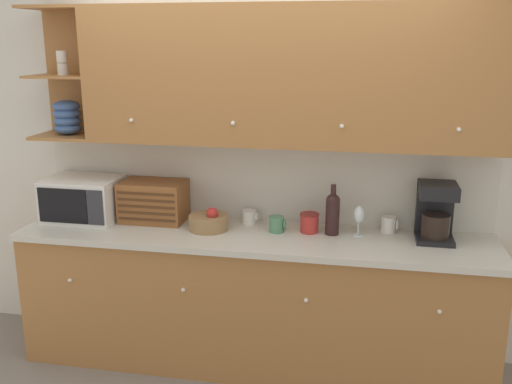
# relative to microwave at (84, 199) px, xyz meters

# --- Properties ---
(ground_plane) EXTENTS (24.00, 24.00, 0.00)m
(ground_plane) POSITION_rel_microwave_xyz_m (1.20, 0.22, -1.06)
(ground_plane) COLOR slate
(wall_back) EXTENTS (5.41, 0.06, 2.60)m
(wall_back) POSITION_rel_microwave_xyz_m (1.20, 0.25, 0.24)
(wall_back) COLOR beige
(wall_back) RESTS_ON ground_plane
(counter_unit) EXTENTS (3.03, 0.63, 0.91)m
(counter_unit) POSITION_rel_microwave_xyz_m (1.20, -0.08, -0.60)
(counter_unit) COLOR #A36B38
(counter_unit) RESTS_ON ground_plane
(backsplash_panel) EXTENTS (3.01, 0.01, 0.56)m
(backsplash_panel) POSITION_rel_microwave_xyz_m (1.20, 0.22, 0.13)
(backsplash_panel) COLOR beige
(backsplash_panel) RESTS_ON counter_unit
(upper_cabinets) EXTENTS (3.01, 0.36, 0.84)m
(upper_cabinets) POSITION_rel_microwave_xyz_m (1.36, 0.05, 0.83)
(upper_cabinets) COLOR #A36B38
(upper_cabinets) RESTS_ON backsplash_panel
(microwave) EXTENTS (0.49, 0.37, 0.29)m
(microwave) POSITION_rel_microwave_xyz_m (0.00, 0.00, 0.00)
(microwave) COLOR silver
(microwave) RESTS_ON counter_unit
(bread_box) EXTENTS (0.43, 0.28, 0.27)m
(bread_box) POSITION_rel_microwave_xyz_m (0.48, 0.06, -0.01)
(bread_box) COLOR brown
(bread_box) RESTS_ON counter_unit
(fruit_basket) EXTENTS (0.26, 0.26, 0.16)m
(fruit_basket) POSITION_rel_microwave_xyz_m (0.90, -0.05, -0.09)
(fruit_basket) COLOR #937047
(fruit_basket) RESTS_ON counter_unit
(mug_patterned_third) EXTENTS (0.11, 0.10, 0.09)m
(mug_patterned_third) POSITION_rel_microwave_xyz_m (1.13, 0.12, -0.10)
(mug_patterned_third) COLOR silver
(mug_patterned_third) RESTS_ON counter_unit
(mug) EXTENTS (0.11, 0.10, 0.10)m
(mug) POSITION_rel_microwave_xyz_m (1.34, -0.01, -0.09)
(mug) COLOR #4C845B
(mug) RESTS_ON counter_unit
(storage_canister) EXTENTS (0.12, 0.12, 0.12)m
(storage_canister) POSITION_rel_microwave_xyz_m (1.54, 0.03, -0.08)
(storage_canister) COLOR #B22D28
(storage_canister) RESTS_ON counter_unit
(wine_bottle) EXTENTS (0.09, 0.09, 0.32)m
(wine_bottle) POSITION_rel_microwave_xyz_m (1.69, 0.01, 0.00)
(wine_bottle) COLOR black
(wine_bottle) RESTS_ON counter_unit
(wine_glass) EXTENTS (0.07, 0.07, 0.19)m
(wine_glass) POSITION_rel_microwave_xyz_m (1.85, 0.02, -0.01)
(wine_glass) COLOR silver
(wine_glass) RESTS_ON counter_unit
(mug_blue_second) EXTENTS (0.10, 0.09, 0.10)m
(mug_blue_second) POSITION_rel_microwave_xyz_m (2.04, 0.12, -0.09)
(mug_blue_second) COLOR silver
(mug_blue_second) RESTS_ON counter_unit
(coffee_maker) EXTENTS (0.22, 0.25, 0.36)m
(coffee_maker) POSITION_rel_microwave_xyz_m (2.31, 0.04, 0.04)
(coffee_maker) COLOR black
(coffee_maker) RESTS_ON counter_unit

